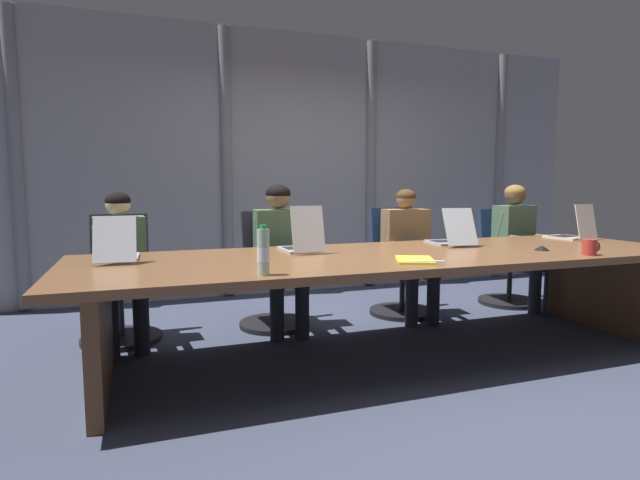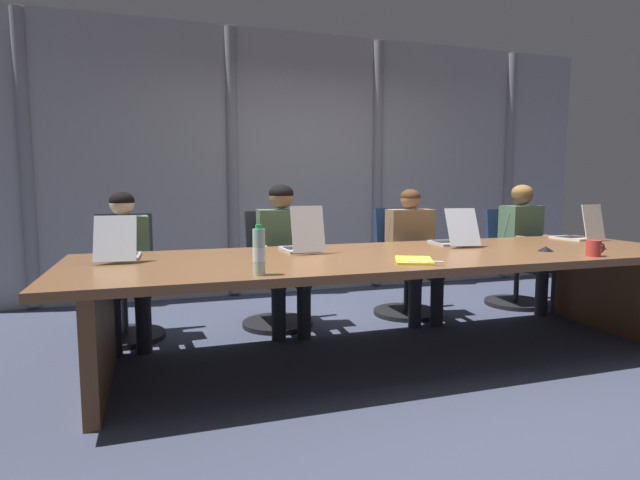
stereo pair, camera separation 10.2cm
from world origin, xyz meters
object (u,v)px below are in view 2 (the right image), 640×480
at_px(laptop_left_mid, 302,243).
at_px(person_right_mid, 527,238).
at_px(office_chair_right_mid, 514,269).
at_px(person_center, 413,246).
at_px(person_left_end, 125,259).
at_px(office_chair_center, 404,275).
at_px(laptop_right_mid, 579,233).
at_px(laptop_left_end, 119,251).
at_px(conference_mic_left_side, 546,249).
at_px(office_chair_left_end, 124,293).
at_px(person_left_mid, 283,247).
at_px(laptop_center, 453,238).
at_px(water_bottle_primary, 259,252).
at_px(conference_mic_middle, 599,246).
at_px(coffee_mug_near, 594,248).
at_px(office_chair_left_mid, 276,283).
at_px(spiral_notepad, 414,261).

height_order(laptop_left_mid, person_right_mid, person_right_mid).
distance_m(office_chair_right_mid, person_center, 1.27).
bearing_deg(person_left_end, office_chair_center, 88.97).
bearing_deg(person_center, laptop_right_mid, 70.86).
bearing_deg(laptop_right_mid, laptop_left_end, 83.16).
bearing_deg(conference_mic_left_side, person_right_mid, 55.07).
relative_size(laptop_right_mid, office_chair_left_end, 0.42).
relative_size(laptop_left_mid, laptop_right_mid, 1.04).
bearing_deg(office_chair_center, office_chair_left_end, -90.03).
distance_m(office_chair_left_end, person_left_mid, 1.30).
xyz_separation_m(laptop_right_mid, person_left_end, (-3.69, 0.58, -0.14)).
bearing_deg(laptop_left_mid, person_right_mid, -77.42).
distance_m(person_right_mid, conference_mic_left_side, 1.34).
relative_size(laptop_center, person_center, 0.41).
relative_size(person_center, water_bottle_primary, 4.35).
bearing_deg(office_chair_right_mid, office_chair_center, -84.12).
xyz_separation_m(person_center, conference_mic_middle, (0.94, -1.11, 0.09)).
bearing_deg(person_right_mid, person_left_mid, -95.83).
bearing_deg(laptop_right_mid, coffee_mug_near, 132.80).
bearing_deg(laptop_left_end, person_right_mid, -78.54).
bearing_deg(laptop_left_mid, coffee_mug_near, -115.58).
bearing_deg(person_right_mid, laptop_right_mid, -1.46).
bearing_deg(laptop_left_end, coffee_mug_near, -102.98).
height_order(conference_mic_left_side, conference_mic_middle, same).
height_order(laptop_center, office_chair_left_mid, laptop_center).
xyz_separation_m(person_left_mid, person_right_mid, (2.43, -0.00, -0.00)).
xyz_separation_m(office_chair_left_mid, person_left_end, (-1.19, -0.16, 0.28)).
xyz_separation_m(office_chair_right_mid, person_left_end, (-3.64, -0.16, 0.29)).
height_order(office_chair_center, person_left_mid, person_left_mid).
distance_m(office_chair_left_mid, conference_mic_middle, 2.54).
relative_size(person_left_mid, coffee_mug_near, 8.48).
bearing_deg(person_left_end, spiral_notepad, 49.35).
bearing_deg(conference_mic_left_side, laptop_center, 129.51).
relative_size(office_chair_left_end, conference_mic_left_side, 8.78).
height_order(office_chair_center, person_right_mid, person_right_mid).
distance_m(laptop_left_mid, person_center, 1.35).
distance_m(person_left_end, person_right_mid, 3.65).
bearing_deg(spiral_notepad, person_left_end, 168.44).
xyz_separation_m(laptop_right_mid, office_chair_left_end, (-3.71, 0.74, -0.43)).
relative_size(person_left_mid, conference_mic_middle, 10.91).
xyz_separation_m(person_center, water_bottle_primary, (-1.67, -1.41, 0.19)).
bearing_deg(person_center, coffee_mug_near, 27.94).
distance_m(laptop_center, office_chair_left_mid, 1.52).
relative_size(laptop_center, coffee_mug_near, 3.39).
bearing_deg(person_right_mid, laptop_center, -69.84).
bearing_deg(office_chair_left_end, person_center, 88.15).
height_order(person_left_mid, water_bottle_primary, person_left_mid).
bearing_deg(laptop_center, spiral_notepad, 140.74).
bearing_deg(office_chair_center, laptop_right_mid, 59.80).
bearing_deg(office_chair_left_end, person_left_end, 9.18).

